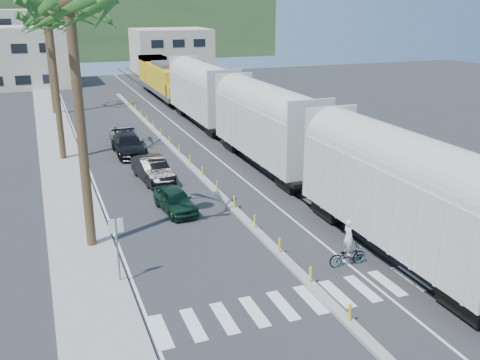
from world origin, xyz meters
name	(u,v)px	position (x,y,z in m)	size (l,w,h in m)	color
ground	(299,274)	(0.00, 0.00, 0.00)	(140.00, 140.00, 0.00)	#28282B
sidewalk	(59,149)	(-8.50, 25.00, 0.07)	(3.00, 90.00, 0.15)	gray
rails	(209,128)	(5.00, 28.00, 0.03)	(1.56, 100.00, 0.06)	black
median	(179,155)	(0.00, 19.96, 0.09)	(0.45, 60.00, 0.85)	gray
crosswalk	(322,297)	(0.00, -2.00, 0.01)	(14.00, 2.20, 0.01)	silver
lane_markings	(139,143)	(-2.15, 25.00, 0.00)	(9.42, 90.00, 0.01)	silver
freight_train	(237,112)	(5.00, 20.76, 2.91)	(3.00, 60.94, 5.85)	#B1AFA2
palm_trees	(50,7)	(-8.10, 22.70, 10.81)	(3.50, 37.20, 13.75)	brown
street_sign	(117,240)	(-7.30, 2.00, 1.97)	(0.60, 0.08, 3.00)	slate
buildings	(53,48)	(-6.41, 71.66, 4.36)	(38.00, 27.00, 10.00)	#B9AE93
hillside	(78,28)	(0.00, 100.00, 6.00)	(80.00, 20.00, 12.00)	#385628
car_lead	(175,200)	(-3.11, 9.04, 0.67)	(1.98, 4.07, 1.34)	#10301F
car_second	(153,169)	(-3.13, 14.85, 0.78)	(2.11, 4.88, 1.56)	black
car_third	(129,145)	(-3.49, 21.71, 0.77)	(2.16, 5.31, 1.54)	black
car_rear	(125,135)	(-3.16, 25.53, 0.65)	(2.17, 4.68, 1.30)	#B7BABD
cyclist	(348,251)	(2.39, 0.02, 0.71)	(0.70, 1.82, 2.19)	#9EA0A5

